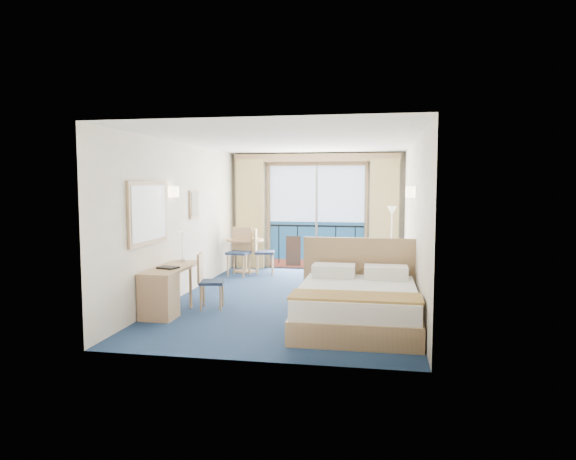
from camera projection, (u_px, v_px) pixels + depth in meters
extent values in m
plane|color=navy|center=(294.00, 298.00, 8.93)|extent=(6.50, 6.50, 0.00)
cube|color=beige|center=(317.00, 211.00, 12.01)|extent=(4.00, 0.02, 2.70)
cube|color=beige|center=(246.00, 242.00, 5.62)|extent=(4.00, 0.02, 2.70)
cube|color=beige|center=(184.00, 219.00, 9.16)|extent=(0.02, 6.50, 2.70)
cube|color=beige|center=(414.00, 222.00, 8.46)|extent=(0.02, 6.50, 2.70)
cube|color=white|center=(294.00, 141.00, 8.69)|extent=(4.00, 6.50, 0.02)
cube|color=navy|center=(316.00, 245.00, 12.04)|extent=(2.20, 0.02, 1.08)
cube|color=silver|center=(317.00, 193.00, 11.93)|extent=(2.20, 0.02, 1.32)
cube|color=brown|center=(316.00, 264.00, 12.08)|extent=(2.20, 0.02, 0.20)
cube|color=black|center=(317.00, 226.00, 12.00)|extent=(2.20, 0.02, 0.04)
cube|color=tan|center=(317.00, 163.00, 11.86)|extent=(2.36, 0.03, 0.12)
cube|color=tan|center=(269.00, 217.00, 12.18)|extent=(0.06, 0.03, 2.40)
cube|color=tan|center=(366.00, 218.00, 11.78)|extent=(0.06, 0.03, 2.40)
cube|color=silver|center=(317.00, 217.00, 11.97)|extent=(0.05, 0.02, 2.40)
cube|color=#3B251A|center=(331.00, 252.00, 11.99)|extent=(0.35, 0.02, 0.70)
cube|color=#3B251A|center=(293.00, 251.00, 12.14)|extent=(0.35, 0.02, 0.70)
cube|color=#3B251A|center=(314.00, 256.00, 12.06)|extent=(0.30, 0.02, 0.45)
cube|color=black|center=(279.00, 244.00, 12.19)|extent=(0.02, 0.01, 0.90)
cube|color=black|center=(298.00, 245.00, 12.12)|extent=(0.03, 0.01, 0.90)
cube|color=black|center=(316.00, 245.00, 12.04)|extent=(0.03, 0.01, 0.90)
cube|color=black|center=(336.00, 245.00, 11.96)|extent=(0.03, 0.01, 0.90)
cube|color=black|center=(355.00, 246.00, 11.88)|extent=(0.02, 0.01, 0.90)
cube|color=tan|center=(251.00, 214.00, 12.10)|extent=(0.65, 0.22, 2.55)
cube|color=tan|center=(384.00, 215.00, 11.56)|extent=(0.65, 0.22, 2.55)
cube|color=tan|center=(316.00, 158.00, 11.74)|extent=(3.80, 0.25, 0.18)
cube|color=tan|center=(148.00, 213.00, 7.67)|extent=(0.04, 1.25, 0.95)
cube|color=silver|center=(149.00, 213.00, 7.66)|extent=(0.01, 1.12, 0.82)
cube|color=tan|center=(194.00, 204.00, 9.57)|extent=(0.03, 0.42, 0.52)
cube|color=slate|center=(195.00, 204.00, 9.57)|extent=(0.01, 0.34, 0.44)
cylinder|color=beige|center=(173.00, 192.00, 8.52)|extent=(0.18, 0.18, 0.18)
cylinder|color=beige|center=(411.00, 192.00, 8.29)|extent=(0.18, 0.18, 0.18)
cube|color=tan|center=(357.00, 316.00, 7.08)|extent=(1.65, 2.06, 0.31)
cube|color=white|center=(357.00, 296.00, 7.05)|extent=(1.59, 2.00, 0.26)
cube|color=tan|center=(355.00, 296.00, 6.38)|extent=(1.63, 0.57, 0.03)
cube|color=white|center=(334.00, 271.00, 7.83)|extent=(0.64, 0.41, 0.19)
cube|color=white|center=(386.00, 272.00, 7.69)|extent=(0.64, 0.41, 0.19)
cube|color=tan|center=(360.00, 274.00, 8.10)|extent=(1.81, 0.06, 1.14)
cube|color=tan|center=(399.00, 289.00, 8.32)|extent=(0.42, 0.40, 0.54)
cube|color=white|center=(400.00, 271.00, 8.25)|extent=(0.19, 0.14, 0.08)
imported|color=#4B525B|center=(370.00, 265.00, 10.12)|extent=(1.14, 1.15, 0.78)
cylinder|color=silver|center=(391.00, 277.00, 10.82)|extent=(0.21, 0.21, 0.03)
cylinder|color=silver|center=(391.00, 244.00, 10.75)|extent=(0.02, 0.02, 1.43)
cone|color=white|center=(392.00, 211.00, 10.69)|extent=(0.19, 0.19, 0.17)
cube|color=tan|center=(172.00, 268.00, 7.99)|extent=(0.51, 1.48, 0.04)
cube|color=tan|center=(159.00, 297.00, 7.52)|extent=(0.48, 0.44, 0.66)
cylinder|color=tan|center=(164.00, 287.00, 8.24)|extent=(0.05, 0.05, 0.66)
cylinder|color=tan|center=(191.00, 288.00, 8.16)|extent=(0.05, 0.05, 0.66)
cylinder|color=tan|center=(176.00, 281.00, 8.74)|extent=(0.05, 0.05, 0.66)
cylinder|color=tan|center=(201.00, 282.00, 8.66)|extent=(0.05, 0.05, 0.66)
cube|color=#1E2C47|center=(212.00, 282.00, 8.13)|extent=(0.44, 0.44, 0.05)
cube|color=tan|center=(200.00, 268.00, 8.11)|extent=(0.11, 0.38, 0.45)
cylinder|color=tan|center=(220.00, 298.00, 8.00)|extent=(0.03, 0.03, 0.41)
cylinder|color=tan|center=(223.00, 294.00, 8.31)|extent=(0.03, 0.03, 0.41)
cylinder|color=tan|center=(201.00, 298.00, 8.00)|extent=(0.03, 0.03, 0.41)
cylinder|color=tan|center=(204.00, 294.00, 8.31)|extent=(0.03, 0.03, 0.41)
cube|color=black|center=(168.00, 268.00, 7.82)|extent=(0.33, 0.28, 0.03)
cylinder|color=silver|center=(183.00, 259.00, 8.55)|extent=(0.13, 0.13, 0.02)
cylinder|color=silver|center=(182.00, 247.00, 8.53)|extent=(0.02, 0.02, 0.43)
cone|color=white|center=(182.00, 235.00, 8.52)|extent=(0.12, 0.12, 0.11)
cylinder|color=tan|center=(245.00, 240.00, 11.53)|extent=(0.83, 0.83, 0.04)
cylinder|color=tan|center=(245.00, 256.00, 11.56)|extent=(0.08, 0.08, 0.73)
cylinder|color=tan|center=(245.00, 271.00, 11.59)|extent=(0.46, 0.46, 0.03)
cube|color=#1E2C47|center=(265.00, 252.00, 11.33)|extent=(0.48, 0.48, 0.05)
cube|color=tan|center=(256.00, 241.00, 11.31)|extent=(0.11, 0.42, 0.50)
cylinder|color=tan|center=(272.00, 265.00, 11.18)|extent=(0.04, 0.04, 0.45)
cylinder|color=tan|center=(273.00, 262.00, 11.52)|extent=(0.04, 0.04, 0.45)
cylinder|color=tan|center=(256.00, 265.00, 11.18)|extent=(0.04, 0.04, 0.45)
cylinder|color=tan|center=(258.00, 262.00, 11.52)|extent=(0.04, 0.04, 0.45)
cube|color=#1E2C47|center=(239.00, 253.00, 11.07)|extent=(0.49, 0.49, 0.05)
cube|color=tan|center=(242.00, 239.00, 11.25)|extent=(0.45, 0.09, 0.53)
cylinder|color=tan|center=(228.00, 266.00, 10.97)|extent=(0.04, 0.04, 0.48)
cylinder|color=tan|center=(243.00, 266.00, 10.87)|extent=(0.04, 0.04, 0.48)
cylinder|color=tan|center=(234.00, 263.00, 11.32)|extent=(0.04, 0.04, 0.48)
cylinder|color=tan|center=(249.00, 264.00, 11.21)|extent=(0.04, 0.04, 0.48)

